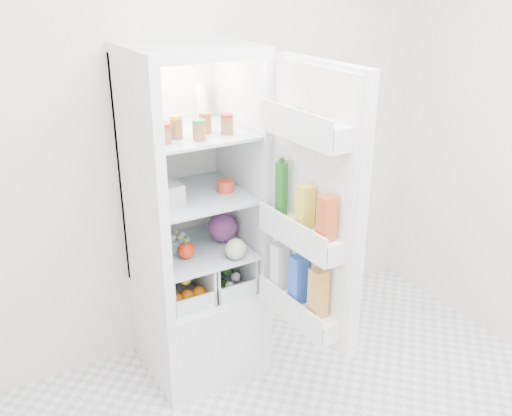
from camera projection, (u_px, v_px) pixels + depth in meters
room_walls at (396, 145)px, 1.86m from camera, size 3.02×3.02×2.61m
refrigerator at (194, 257)px, 3.12m from camera, size 0.60×0.60×1.80m
shelf_low at (198, 249)px, 3.04m from camera, size 0.49×0.53×0.01m
shelf_mid at (196, 195)px, 2.92m from camera, size 0.49×0.53×0.02m
shelf_top at (193, 132)px, 2.79m from camera, size 0.49×0.53×0.02m
crisper_left at (178, 276)px, 3.03m from camera, size 0.23×0.46×0.22m
crisper_right at (219, 265)px, 3.15m from camera, size 0.23×0.46×0.22m
condiment_jars at (195, 129)px, 2.66m from camera, size 0.38×0.16×0.08m
squeeze_bottle at (202, 102)px, 2.95m from camera, size 0.07×0.07×0.19m
tub_white at (166, 193)px, 2.80m from camera, size 0.16×0.16×0.09m
tin_red at (225, 186)px, 2.94m from camera, size 0.09×0.09×0.06m
foil_tray at (155, 186)px, 2.95m from camera, size 0.21×0.18×0.04m
red_cabbage at (223, 227)px, 3.09m from camera, size 0.16×0.16×0.16m
bell_pepper at (186, 250)px, 2.91m from camera, size 0.09×0.09×0.09m
mushroom_bowl at (177, 243)px, 3.02m from camera, size 0.14×0.14×0.06m
salad_bag at (236, 249)px, 2.90m from camera, size 0.11×0.11×0.11m
citrus_pile at (180, 282)px, 3.03m from camera, size 0.20×0.31×0.16m
veg_pile at (220, 272)px, 3.17m from camera, size 0.16×0.30×0.10m
fridge_door at (311, 214)px, 2.59m from camera, size 0.20×0.60×1.30m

